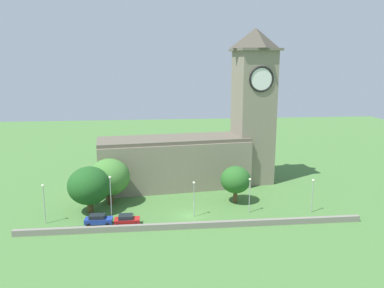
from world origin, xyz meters
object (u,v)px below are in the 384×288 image
(streetlamp_west_end, at_px, (44,197))
(car_blue, at_px, (98,220))
(tree_riverside_east, at_px, (236,180))
(streetlamp_east_end, at_px, (313,190))
(streetlamp_central, at_px, (194,193))
(car_red, at_px, (127,220))
(tree_churchyard, at_px, (89,186))
(streetlamp_west_mid, at_px, (111,191))
(church, at_px, (204,141))
(tree_by_tower, at_px, (109,177))
(streetlamp_east_mid, at_px, (250,189))

(streetlamp_west_end, bearing_deg, car_blue, -9.32)
(car_blue, bearing_deg, tree_riverside_east, 17.63)
(streetlamp_east_end, bearing_deg, streetlamp_central, 179.41)
(car_blue, xyz_separation_m, car_red, (4.58, -0.68, 0.02))
(streetlamp_east_end, distance_m, tree_churchyard, 38.71)
(car_red, xyz_separation_m, streetlamp_west_mid, (-2.61, 2.27, 4.16))
(church, height_order, tree_by_tower, church)
(car_red, bearing_deg, tree_churchyard, 137.18)
(car_blue, relative_size, streetlamp_west_mid, 0.58)
(streetlamp_east_end, bearing_deg, tree_riverside_east, 153.15)
(streetlamp_central, height_order, streetlamp_east_mid, streetlamp_east_mid)
(car_blue, distance_m, car_red, 4.63)
(tree_churchyard, bearing_deg, church, 32.29)
(tree_by_tower, bearing_deg, church, 28.37)
(streetlamp_west_mid, relative_size, streetlamp_east_mid, 1.23)
(streetlamp_west_end, height_order, streetlamp_east_mid, streetlamp_west_end)
(streetlamp_west_end, xyz_separation_m, tree_riverside_east, (32.79, 6.26, -0.06))
(streetlamp_west_mid, bearing_deg, streetlamp_west_end, -179.03)
(church, xyz_separation_m, streetlamp_central, (-4.13, -17.67, -5.32))
(car_red, distance_m, streetlamp_east_end, 32.06)
(streetlamp_east_end, height_order, tree_churchyard, tree_churchyard)
(streetlamp_central, bearing_deg, tree_riverside_east, 35.37)
(car_blue, distance_m, tree_by_tower, 10.20)
(car_red, distance_m, streetlamp_west_mid, 5.41)
(car_blue, xyz_separation_m, streetlamp_central, (15.73, 1.69, 3.37))
(streetlamp_east_end, xyz_separation_m, tree_churchyard, (-38.49, 4.02, 0.75))
(church, height_order, streetlamp_central, church)
(streetlamp_east_mid, xyz_separation_m, tree_churchyard, (-27.61, 2.94, 0.64))
(streetlamp_west_end, height_order, streetlamp_west_mid, streetlamp_west_mid)
(streetlamp_west_mid, distance_m, tree_churchyard, 5.63)
(car_blue, distance_m, streetlamp_east_mid, 25.88)
(tree_riverside_east, bearing_deg, church, 110.22)
(car_red, distance_m, tree_riverside_east, 21.58)
(streetlamp_west_end, bearing_deg, tree_churchyard, 31.94)
(streetlamp_east_end, xyz_separation_m, tree_riverside_east, (-12.25, 6.20, 0.29))
(car_blue, distance_m, tree_churchyard, 7.12)
(car_red, relative_size, streetlamp_central, 0.65)
(streetlamp_east_end, bearing_deg, church, 132.79)
(tree_churchyard, bearing_deg, tree_by_tower, 50.12)
(church, xyz_separation_m, streetlamp_west_mid, (-17.89, -17.76, -4.51))
(streetlamp_central, relative_size, tree_riverside_east, 0.90)
(streetlamp_central, height_order, tree_riverside_east, tree_riverside_east)
(streetlamp_central, xyz_separation_m, streetlamp_east_end, (20.68, -0.21, -0.11))
(tree_riverside_east, bearing_deg, car_blue, -162.37)
(church, bearing_deg, streetlamp_west_mid, -135.20)
(streetlamp_east_mid, height_order, streetlamp_east_end, streetlamp_east_mid)
(streetlamp_east_end, distance_m, tree_by_tower, 36.26)
(tree_riverside_east, bearing_deg, streetlamp_central, -144.63)
(car_blue, distance_m, streetlamp_central, 16.17)
(church, relative_size, car_blue, 8.55)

